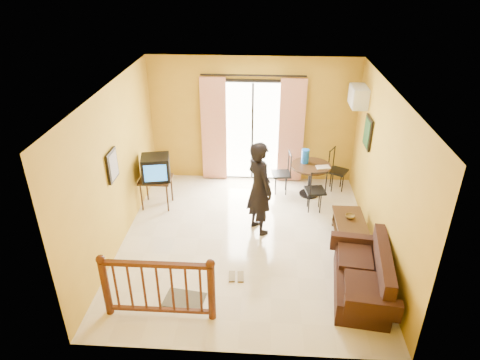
# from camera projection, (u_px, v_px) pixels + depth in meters

# --- Properties ---
(ground) EXTENTS (5.00, 5.00, 0.00)m
(ground) POSITION_uv_depth(u_px,v_px,m) (247.00, 240.00, 7.81)
(ground) COLOR beige
(ground) RESTS_ON ground
(room_shell) EXTENTS (5.00, 5.00, 5.00)m
(room_shell) POSITION_uv_depth(u_px,v_px,m) (247.00, 155.00, 7.01)
(room_shell) COLOR white
(room_shell) RESTS_ON ground
(balcony_door) EXTENTS (2.25, 0.14, 2.46)m
(balcony_door) POSITION_uv_depth(u_px,v_px,m) (252.00, 131.00, 9.40)
(balcony_door) COLOR black
(balcony_door) RESTS_ON ground
(tv_table) EXTENTS (0.63, 0.53, 0.63)m
(tv_table) POSITION_uv_depth(u_px,v_px,m) (156.00, 182.00, 8.65)
(tv_table) COLOR black
(tv_table) RESTS_ON ground
(television) EXTENTS (0.63, 0.59, 0.49)m
(television) POSITION_uv_depth(u_px,v_px,m) (156.00, 168.00, 8.49)
(television) COLOR black
(television) RESTS_ON tv_table
(picture_left) EXTENTS (0.05, 0.42, 0.52)m
(picture_left) POSITION_uv_depth(u_px,v_px,m) (112.00, 165.00, 7.03)
(picture_left) COLOR black
(picture_left) RESTS_ON room_shell
(dining_table) EXTENTS (0.85, 0.85, 0.71)m
(dining_table) POSITION_uv_depth(u_px,v_px,m) (311.00, 171.00, 9.04)
(dining_table) COLOR black
(dining_table) RESTS_ON ground
(water_jug) EXTENTS (0.16, 0.16, 0.30)m
(water_jug) POSITION_uv_depth(u_px,v_px,m) (305.00, 156.00, 9.01)
(water_jug) COLOR blue
(water_jug) RESTS_ON dining_table
(serving_tray) EXTENTS (0.31, 0.23, 0.02)m
(serving_tray) POSITION_uv_depth(u_px,v_px,m) (323.00, 167.00, 8.87)
(serving_tray) COLOR beige
(serving_tray) RESTS_ON dining_table
(dining_chairs) EXTENTS (1.73, 1.41, 0.95)m
(dining_chairs) POSITION_uv_depth(u_px,v_px,m) (310.00, 197.00, 9.21)
(dining_chairs) COLOR black
(dining_chairs) RESTS_ON ground
(air_conditioner) EXTENTS (0.31, 0.60, 0.40)m
(air_conditioner) POSITION_uv_depth(u_px,v_px,m) (358.00, 96.00, 8.41)
(air_conditioner) COLOR silver
(air_conditioner) RESTS_ON room_shell
(botanical_print) EXTENTS (0.05, 0.50, 0.60)m
(botanical_print) POSITION_uv_depth(u_px,v_px,m) (368.00, 132.00, 8.06)
(botanical_print) COLOR black
(botanical_print) RESTS_ON room_shell
(coffee_table) EXTENTS (0.53, 0.95, 0.42)m
(coffee_table) POSITION_uv_depth(u_px,v_px,m) (349.00, 226.00, 7.72)
(coffee_table) COLOR black
(coffee_table) RESTS_ON ground
(bowl) EXTENTS (0.20, 0.20, 0.05)m
(bowl) POSITION_uv_depth(u_px,v_px,m) (350.00, 216.00, 7.69)
(bowl) COLOR brown
(bowl) RESTS_ON coffee_table
(sofa) EXTENTS (0.94, 1.73, 0.78)m
(sofa) POSITION_uv_depth(u_px,v_px,m) (365.00, 278.00, 6.47)
(sofa) COLOR black
(sofa) RESTS_ON ground
(standing_person) EXTENTS (0.72, 0.78, 1.79)m
(standing_person) POSITION_uv_depth(u_px,v_px,m) (259.00, 188.00, 7.70)
(standing_person) COLOR black
(standing_person) RESTS_ON ground
(stair_balustrade) EXTENTS (1.63, 0.13, 1.04)m
(stair_balustrade) POSITION_uv_depth(u_px,v_px,m) (158.00, 285.00, 5.93)
(stair_balustrade) COLOR #471E0F
(stair_balustrade) RESTS_ON ground
(doormat) EXTENTS (0.65, 0.48, 0.02)m
(doormat) POSITION_uv_depth(u_px,v_px,m) (184.00, 299.00, 6.46)
(doormat) COLOR #524E42
(doormat) RESTS_ON ground
(sandals) EXTENTS (0.26, 0.26, 0.03)m
(sandals) POSITION_uv_depth(u_px,v_px,m) (236.00, 277.00, 6.91)
(sandals) COLOR brown
(sandals) RESTS_ON ground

